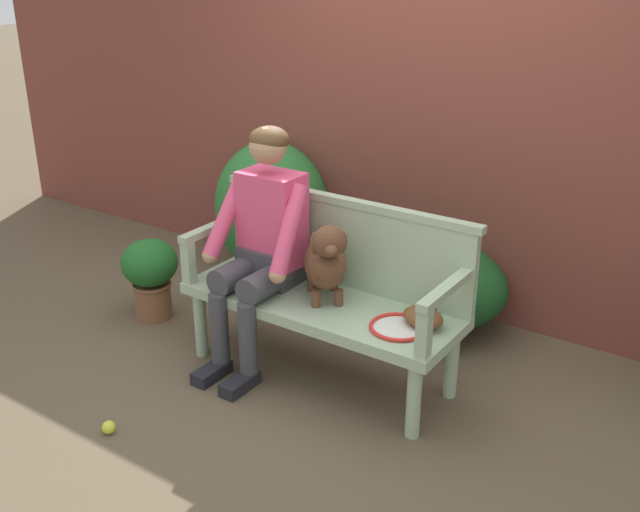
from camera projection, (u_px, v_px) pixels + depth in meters
ground_plane at (320, 374)px, 4.05m from camera, size 40.00×40.00×0.00m
brick_garden_fence at (435, 135)px, 4.62m from camera, size 8.00×0.30×2.17m
hedge_bush_mid_right at (272, 210)px, 5.13m from camera, size 0.84×0.73×0.97m
hedge_bush_far_right at (421, 279)px, 4.54m from camera, size 1.10×0.82×0.56m
garden_bench at (320, 310)px, 3.90m from camera, size 1.52×0.54×0.46m
bench_backrest at (345, 241)px, 3.96m from camera, size 1.56×0.06×0.50m
bench_armrest_left_end at (205, 241)px, 4.11m from camera, size 0.06×0.54×0.28m
bench_armrest_right_end at (438, 306)px, 3.35m from camera, size 0.06×0.54×0.28m
person_seated at (263, 239)px, 3.95m from camera, size 0.56×0.67×1.33m
dog_on_bench at (326, 261)px, 3.78m from camera, size 0.39×0.42×0.46m
tennis_racket at (402, 325)px, 3.59m from camera, size 0.35×0.58×0.03m
baseball_glove at (423, 317)px, 3.59m from camera, size 0.26×0.23×0.09m
tennis_ball at (109, 427)px, 3.54m from camera, size 0.07×0.07×0.07m
potted_plant at (150, 272)px, 4.58m from camera, size 0.35×0.35×0.52m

